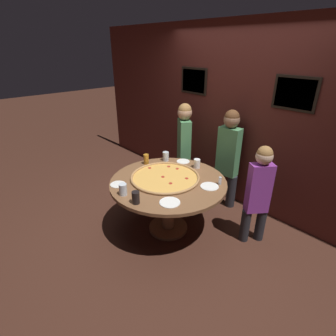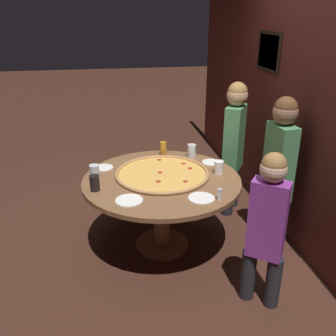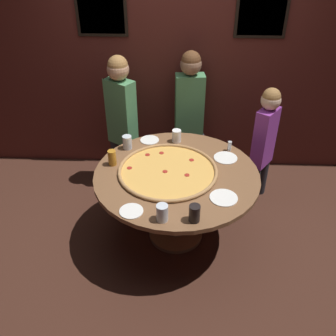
{
  "view_description": "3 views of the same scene",
  "coord_description": "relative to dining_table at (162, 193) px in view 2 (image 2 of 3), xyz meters",
  "views": [
    {
      "loc": [
        2.11,
        -1.94,
        2.27
      ],
      "look_at": [
        -0.04,
        0.03,
        0.89
      ],
      "focal_mm": 28.0,
      "sensor_mm": 36.0,
      "label": 1
    },
    {
      "loc": [
        3.07,
        -0.48,
        2.17
      ],
      "look_at": [
        0.0,
        0.06,
        0.84
      ],
      "focal_mm": 40.0,
      "sensor_mm": 36.0,
      "label": 2
    },
    {
      "loc": [
        0.04,
        -2.66,
        2.63
      ],
      "look_at": [
        -0.07,
        -0.08,
        0.85
      ],
      "focal_mm": 40.0,
      "sensor_mm": 36.0,
      "label": 3
    }
  ],
  "objects": [
    {
      "name": "diner_side_right",
      "position": [
        0.87,
        0.64,
        0.13
      ],
      "size": [
        0.28,
        0.32,
        1.27
      ],
      "rotation": [
        0.0,
        0.0,
        -2.21
      ],
      "color": "#232328",
      "rests_on": "ground_plane"
    },
    {
      "name": "drink_cup_centre_back",
      "position": [
        -0.48,
        0.39,
        0.21
      ],
      "size": [
        0.09,
        0.09,
        0.13
      ],
      "primitive_type": "cylinder",
      "color": "silver",
      "rests_on": "dining_table"
    },
    {
      "name": "ground_plane",
      "position": [
        0.0,
        0.0,
        -0.59
      ],
      "size": [
        24.0,
        24.0,
        0.0
      ],
      "primitive_type": "plane",
      "color": "#422319"
    },
    {
      "name": "white_plate_left_side",
      "position": [
        0.45,
        0.26,
        0.15
      ],
      "size": [
        0.22,
        0.22,
        0.01
      ],
      "primitive_type": "cylinder",
      "color": "white",
      "rests_on": "dining_table"
    },
    {
      "name": "drink_cup_far_left",
      "position": [
        -0.09,
        -0.6,
        0.21
      ],
      "size": [
        0.09,
        0.09,
        0.13
      ],
      "primitive_type": "cylinder",
      "color": "silver",
      "rests_on": "dining_table"
    },
    {
      "name": "back_wall",
      "position": [
        0.0,
        1.32,
        0.71
      ],
      "size": [
        6.4,
        0.08,
        2.6
      ],
      "color": "#4C1E19",
      "rests_on": "ground_plane"
    },
    {
      "name": "drink_cup_front_edge",
      "position": [
        -0.01,
        0.54,
        0.21
      ],
      "size": [
        0.09,
        0.09,
        0.12
      ],
      "primitive_type": "cylinder",
      "color": "white",
      "rests_on": "dining_table"
    },
    {
      "name": "drink_cup_far_right",
      "position": [
        0.14,
        -0.6,
        0.21
      ],
      "size": [
        0.08,
        0.08,
        0.14
      ],
      "primitive_type": "cylinder",
      "color": "black",
      "rests_on": "dining_table"
    },
    {
      "name": "white_plate_beside_cup",
      "position": [
        0.38,
        -0.33,
        0.15
      ],
      "size": [
        0.22,
        0.22,
        0.01
      ],
      "primitive_type": "cylinder",
      "color": "white",
      "rests_on": "dining_table"
    },
    {
      "name": "diner_centre_back",
      "position": [
        0.11,
        1.08,
        0.24
      ],
      "size": [
        0.38,
        0.22,
        1.48
      ],
      "rotation": [
        0.0,
        0.0,
        -3.04
      ],
      "color": "#232328",
      "rests_on": "ground_plane"
    },
    {
      "name": "white_plate_far_back",
      "position": [
        -0.28,
        0.55,
        0.15
      ],
      "size": [
        0.19,
        0.19,
        0.01
      ],
      "primitive_type": "cylinder",
      "color": "white",
      "rests_on": "dining_table"
    },
    {
      "name": "drink_cup_near_right",
      "position": [
        -0.58,
        0.11,
        0.22
      ],
      "size": [
        0.07,
        0.07,
        0.14
      ],
      "primitive_type": "cylinder",
      "color": "#BC7A23",
      "rests_on": "dining_table"
    },
    {
      "name": "dining_table",
      "position": [
        0.0,
        0.0,
        0.0
      ],
      "size": [
        1.45,
        1.45,
        0.74
      ],
      "color": "brown",
      "rests_on": "ground_plane"
    },
    {
      "name": "diner_far_left",
      "position": [
        -0.61,
        0.9,
        0.25
      ],
      "size": [
        0.38,
        0.32,
        1.48
      ],
      "rotation": [
        0.0,
        0.0,
        2.55
      ],
      "color": "#232328",
      "rests_on": "ground_plane"
    },
    {
      "name": "giant_pizza",
      "position": [
        -0.08,
        0.02,
        0.16
      ],
      "size": [
        0.88,
        0.88,
        0.03
      ],
      "color": "#E5A84C",
      "rests_on": "dining_table"
    },
    {
      "name": "condiment_shaker",
      "position": [
        0.49,
        0.39,
        0.2
      ],
      "size": [
        0.04,
        0.04,
        0.1
      ],
      "color": "silver",
      "rests_on": "dining_table"
    },
    {
      "name": "white_plate_near_front",
      "position": [
        -0.33,
        -0.52,
        0.15
      ],
      "size": [
        0.18,
        0.18,
        0.01
      ],
      "primitive_type": "cylinder",
      "color": "white",
      "rests_on": "dining_table"
    }
  ]
}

